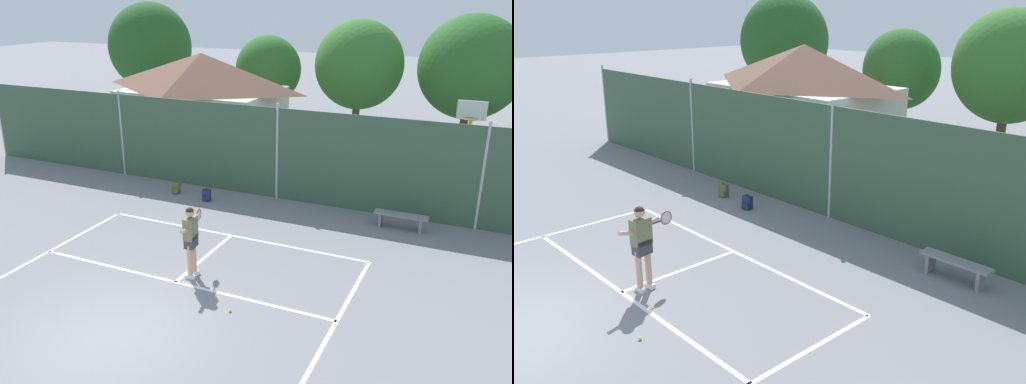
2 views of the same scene
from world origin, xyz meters
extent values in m
plane|color=gray|center=(0.00, 0.00, 0.00)|extent=(120.00, 120.00, 0.00)
cube|color=white|center=(0.00, 5.50, 0.00)|extent=(8.20, 0.10, 0.01)
cube|color=white|center=(0.00, 2.48, 0.00)|extent=(8.20, 0.10, 0.01)
cube|color=white|center=(0.00, 3.96, 0.00)|extent=(0.10, 2.97, 0.01)
cube|color=#38563D|center=(0.00, 9.00, 1.58)|extent=(26.00, 0.05, 3.17)
cylinder|color=#B2B2B7|center=(-13.00, 9.00, 1.66)|extent=(0.09, 0.09, 3.32)
cylinder|color=#B2B2B7|center=(-6.50, 9.00, 1.66)|extent=(0.09, 0.09, 3.32)
cylinder|color=#B2B2B7|center=(0.00, 9.00, 1.66)|extent=(0.09, 0.09, 3.32)
cylinder|color=#B2B2B7|center=(6.50, 9.00, 1.66)|extent=(0.09, 0.09, 3.32)
cylinder|color=yellow|center=(5.89, 10.88, 1.52)|extent=(0.12, 0.12, 3.05)
cube|color=white|center=(5.89, 10.78, 3.25)|extent=(0.90, 0.06, 0.60)
torus|color=#D85919|center=(5.89, 10.51, 3.03)|extent=(0.48, 0.48, 0.02)
cube|color=silver|center=(-5.59, 13.71, 1.38)|extent=(6.60, 4.58, 2.76)
pyramid|color=brown|center=(-5.59, 13.71, 3.53)|extent=(7.12, 4.95, 1.56)
cylinder|color=brown|center=(-11.76, 18.64, 0.98)|extent=(0.36, 0.36, 1.96)
ellipsoid|color=#235623|center=(-11.76, 18.64, 4.00)|extent=(4.82, 4.34, 4.82)
cylinder|color=brown|center=(-4.49, 18.64, 0.82)|extent=(0.36, 0.36, 1.64)
ellipsoid|color=#2D6628|center=(-4.49, 18.64, 3.10)|extent=(3.44, 3.10, 3.44)
cylinder|color=brown|center=(0.25, 18.64, 0.88)|extent=(0.36, 0.36, 1.75)
ellipsoid|color=#38752D|center=(0.25, 18.64, 3.56)|extent=(4.26, 3.83, 4.26)
cylinder|color=brown|center=(5.28, 18.64, 0.87)|extent=(0.36, 0.36, 1.74)
ellipsoid|color=#2D6628|center=(5.28, 18.64, 3.69)|extent=(4.60, 4.14, 4.60)
cube|color=silver|center=(0.25, 2.79, 0.05)|extent=(0.27, 0.15, 0.10)
cube|color=silver|center=(0.22, 3.03, 0.05)|extent=(0.27, 0.15, 0.10)
cylinder|color=tan|center=(0.25, 2.79, 0.51)|extent=(0.13, 0.13, 0.82)
cylinder|color=tan|center=(0.22, 3.03, 0.51)|extent=(0.13, 0.13, 0.82)
cube|color=#38383D|center=(0.23, 2.91, 0.98)|extent=(0.28, 0.39, 0.32)
cube|color=#6B704C|center=(0.23, 2.91, 1.32)|extent=(0.29, 0.43, 0.56)
sphere|color=tan|center=(0.23, 2.91, 1.73)|extent=(0.22, 0.22, 0.22)
sphere|color=black|center=(0.23, 2.91, 1.75)|extent=(0.21, 0.21, 0.21)
cylinder|color=tan|center=(0.18, 3.10, 1.42)|extent=(0.16, 0.56, 0.17)
cylinder|color=tan|center=(0.26, 2.63, 1.37)|extent=(0.15, 0.51, 0.22)
cylinder|color=black|center=(0.13, 3.30, 1.37)|extent=(0.07, 0.30, 0.04)
torus|color=red|center=(0.04, 3.64, 1.37)|extent=(0.06, 0.30, 0.30)
cylinder|color=silver|center=(0.04, 3.64, 1.37)|extent=(0.04, 0.26, 0.26)
sphere|color=#CCE033|center=(1.83, 1.84, 0.03)|extent=(0.07, 0.07, 0.07)
cube|color=#566038|center=(-3.46, 7.94, 0.20)|extent=(0.32, 0.25, 0.40)
cube|color=#566038|center=(-3.43, 7.83, 0.12)|extent=(0.23, 0.12, 0.18)
torus|color=black|center=(-3.46, 7.94, 0.42)|extent=(0.09, 0.04, 0.09)
cube|color=navy|center=(-2.09, 7.74, 0.20)|extent=(0.32, 0.25, 0.40)
cube|color=navy|center=(-2.05, 7.63, 0.12)|extent=(0.23, 0.12, 0.18)
torus|color=black|center=(-2.09, 7.74, 0.42)|extent=(0.09, 0.04, 0.09)
cube|color=gray|center=(4.43, 8.06, 0.45)|extent=(1.60, 0.36, 0.06)
cube|color=gray|center=(3.83, 8.06, 0.23)|extent=(0.08, 0.32, 0.45)
cube|color=gray|center=(5.03, 8.06, 0.23)|extent=(0.08, 0.32, 0.45)
camera|label=1|loc=(6.64, -7.31, 6.59)|focal=37.67mm
camera|label=2|loc=(9.78, -2.38, 5.64)|focal=39.45mm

